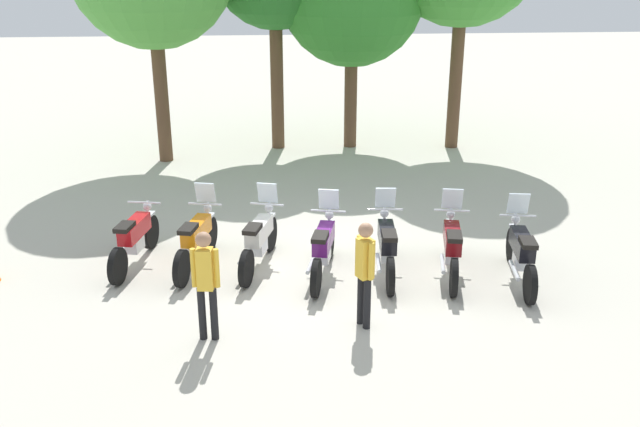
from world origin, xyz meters
name	(u,v)px	position (x,y,z in m)	size (l,w,h in m)	color
ground_plane	(322,272)	(0.00, 0.00, 0.00)	(80.00, 80.00, 0.00)	#BCB7A8
motorcycle_0	(135,238)	(-3.28, 0.61, 0.50)	(0.76, 2.16, 0.99)	black
motorcycle_1	(197,239)	(-2.18, 0.44, 0.52)	(0.79, 2.15, 1.37)	black
motorcycle_2	(259,239)	(-1.08, 0.34, 0.52)	(0.83, 2.13, 1.37)	black
motorcycle_3	(323,247)	(0.01, -0.11, 0.52)	(0.79, 2.15, 1.37)	black
motorcycle_4	(387,245)	(1.09, -0.13, 0.52)	(0.63, 2.19, 1.37)	black
motorcycle_5	(452,246)	(2.19, -0.27, 0.52)	(0.75, 2.16, 1.37)	black
motorcycle_6	(521,252)	(3.28, -0.62, 0.52)	(0.71, 2.18, 1.37)	black
person_0	(206,278)	(-1.82, -2.10, 0.96)	(0.41, 0.24, 1.65)	black
person_1	(365,267)	(0.44, -1.91, 0.95)	(0.28, 0.40, 1.63)	black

